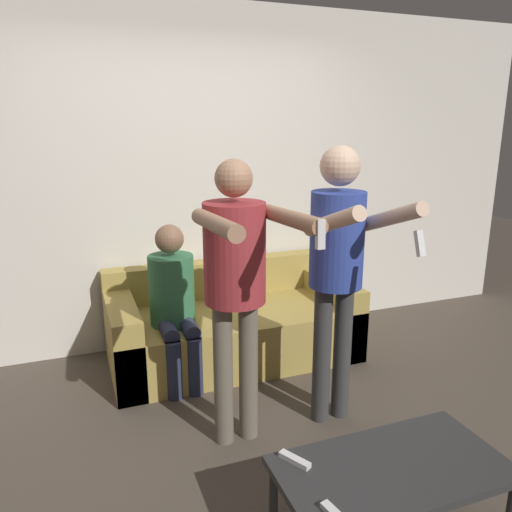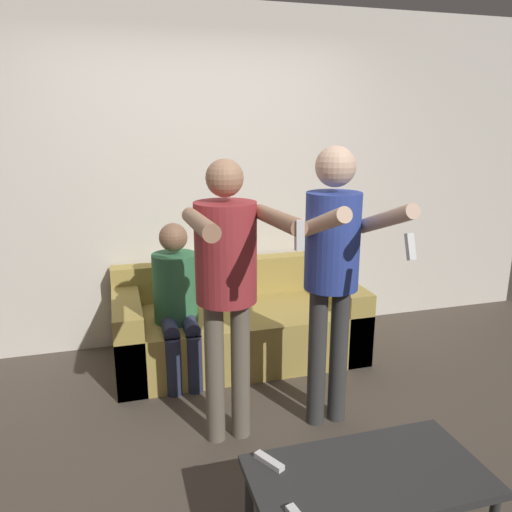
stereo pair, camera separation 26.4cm
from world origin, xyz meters
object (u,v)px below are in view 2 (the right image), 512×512
object	(u,v)px
person_standing_right	(333,258)
remote_far	(269,461)
couch	(238,325)
person_standing_left	(227,271)
coffee_table	(368,481)
person_seated	(177,296)

from	to	relation	value
person_standing_right	remote_far	xyz separation A→B (m)	(-0.62, -0.77, -0.65)
couch	person_standing_left	xyz separation A→B (m)	(-0.31, -1.05, 0.77)
coffee_table	remote_far	size ratio (longest dim) A/B	6.67
couch	person_seated	bearing A→B (deg)	-158.45
person_standing_left	person_seated	xyz separation A→B (m)	(-0.18, 0.86, -0.41)
person_seated	remote_far	world-z (taller)	person_seated
coffee_table	remote_far	world-z (taller)	remote_far
couch	remote_far	distance (m)	1.84
person_standing_right	remote_far	world-z (taller)	person_standing_right
person_standing_left	coffee_table	bearing A→B (deg)	-67.53
person_seated	coffee_table	distance (m)	1.89
remote_far	person_standing_right	bearing A→B (deg)	51.05
coffee_table	remote_far	bearing A→B (deg)	156.10
person_standing_left	person_seated	world-z (taller)	person_standing_left
person_seated	remote_far	distance (m)	1.64
person_seated	remote_far	bearing A→B (deg)	-83.64
couch	coffee_table	bearing A→B (deg)	-87.86
coffee_table	remote_far	distance (m)	0.42
person_standing_left	person_standing_right	size ratio (longest dim) A/B	0.97
remote_far	person_standing_left	bearing A→B (deg)	90.16
coffee_table	person_standing_right	bearing A→B (deg)	75.78
person_standing_right	coffee_table	distance (m)	1.19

